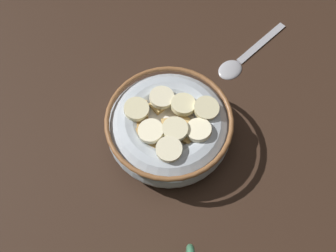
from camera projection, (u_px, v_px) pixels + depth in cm
name	position (u px, v px, depth cm)	size (l,w,h in cm)	color
ground_plane	(168.00, 140.00, 54.72)	(118.61, 118.61, 2.00)	#332116
cereal_bowl	(168.00, 127.00, 51.41)	(15.51, 15.51, 5.80)	#B2BCC6
spoon	(239.00, 61.00, 58.92)	(10.87, 11.07, 0.80)	#A5A5AD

